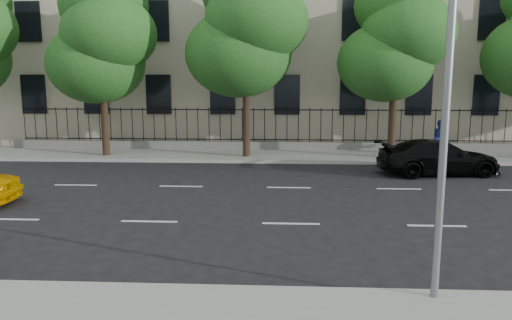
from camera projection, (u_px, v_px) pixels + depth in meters
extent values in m
plane|color=black|center=(293.00, 256.00, 11.42)|extent=(120.00, 120.00, 0.00)
cube|color=gray|center=(287.00, 155.00, 25.19)|extent=(60.00, 4.00, 0.15)
cube|color=slate|center=(287.00, 145.00, 26.82)|extent=(30.00, 0.50, 0.40)
cube|color=black|center=(287.00, 140.00, 26.77)|extent=(28.80, 0.05, 0.05)
cube|color=black|center=(287.00, 110.00, 26.50)|extent=(28.80, 0.05, 0.05)
cylinder|color=slate|center=(448.00, 72.00, 8.33)|extent=(0.14, 0.14, 8.00)
cylinder|color=#382619|center=(105.00, 125.00, 24.60)|extent=(0.36, 0.36, 2.97)
ellipsoid|color=#22531B|center=(96.00, 64.00, 24.41)|extent=(4.75, 4.75, 3.90)
ellipsoid|color=#22531B|center=(109.00, 34.00, 23.64)|extent=(4.50, 4.50, 3.70)
ellipsoid|color=#22531B|center=(104.00, 6.00, 24.02)|extent=(4.25, 4.25, 3.50)
cylinder|color=#382619|center=(246.00, 122.00, 24.21)|extent=(0.36, 0.36, 3.32)
ellipsoid|color=#22531B|center=(238.00, 54.00, 23.97)|extent=(5.13, 5.13, 4.21)
ellipsoid|color=#22531B|center=(256.00, 21.00, 23.18)|extent=(4.86, 4.86, 4.00)
cylinder|color=#382619|center=(392.00, 126.00, 23.87)|extent=(0.36, 0.36, 3.08)
ellipsoid|color=#22531B|center=(385.00, 62.00, 23.69)|extent=(4.56, 4.56, 3.74)
ellipsoid|color=#22531B|center=(408.00, 33.00, 22.92)|extent=(4.32, 4.32, 3.55)
ellipsoid|color=#22531B|center=(398.00, 5.00, 23.31)|extent=(4.08, 4.08, 3.36)
imported|color=black|center=(438.00, 157.00, 20.62)|extent=(5.20, 2.64, 1.44)
imported|color=#293199|center=(441.00, 138.00, 24.54)|extent=(0.85, 0.99, 1.78)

